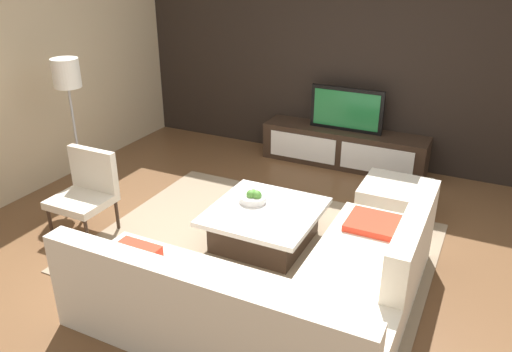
{
  "coord_description": "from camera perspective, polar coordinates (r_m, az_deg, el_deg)",
  "views": [
    {
      "loc": [
        1.77,
        -3.9,
        2.75
      ],
      "look_at": [
        -0.34,
        0.39,
        0.58
      ],
      "focal_mm": 35.69,
      "sensor_mm": 36.0,
      "label": 1
    }
  ],
  "objects": [
    {
      "name": "sectional_couch",
      "position": [
        4.08,
        2.82,
        -12.89
      ],
      "size": [
        2.48,
        2.3,
        0.81
      ],
      "color": "beige",
      "rests_on": "ground"
    },
    {
      "name": "accent_chair_near",
      "position": [
        5.49,
        -18.43,
        -1.24
      ],
      "size": [
        0.57,
        0.52,
        0.87
      ],
      "rotation": [
        0.0,
        0.0,
        0.03
      ],
      "color": "#332319",
      "rests_on": "ground"
    },
    {
      "name": "side_wall_left",
      "position": [
        6.58,
        -24.18,
        10.51
      ],
      "size": [
        0.12,
        5.2,
        2.8
      ],
      "primitive_type": "cube",
      "color": "#C6B28E",
      "rests_on": "ground"
    },
    {
      "name": "fruit_bowl",
      "position": [
        5.13,
        -0.31,
        -2.4
      ],
      "size": [
        0.28,
        0.28,
        0.14
      ],
      "color": "silver",
      "rests_on": "coffee_table"
    },
    {
      "name": "ottoman",
      "position": [
        5.76,
        15.2,
        -2.76
      ],
      "size": [
        0.7,
        0.7,
        0.4
      ],
      "primitive_type": "cube",
      "color": "beige",
      "rests_on": "ground"
    },
    {
      "name": "feature_wall_back",
      "position": [
        6.97,
        11.23,
        12.82
      ],
      "size": [
        6.4,
        0.12,
        2.8
      ],
      "primitive_type": "cube",
      "color": "black",
      "rests_on": "ground"
    },
    {
      "name": "floor_lamp",
      "position": [
        6.1,
        -20.36,
        9.74
      ],
      "size": [
        0.3,
        0.3,
        1.63
      ],
      "color": "#A5A5AA",
      "rests_on": "ground"
    },
    {
      "name": "ground_plane",
      "position": [
        5.09,
        1.5,
        -8.26
      ],
      "size": [
        14.0,
        14.0,
        0.0
      ],
      "primitive_type": "plane",
      "color": "brown"
    },
    {
      "name": "media_console",
      "position": [
        7.0,
        9.79,
        3.16
      ],
      "size": [
        2.2,
        0.49,
        0.5
      ],
      "color": "#332319",
      "rests_on": "ground"
    },
    {
      "name": "coffee_table",
      "position": [
        5.1,
        0.98,
        -5.54
      ],
      "size": [
        1.04,
        1.07,
        0.38
      ],
      "color": "#332319",
      "rests_on": "ground"
    },
    {
      "name": "area_rug",
      "position": [
        5.12,
        0.48,
        -7.95
      ],
      "size": [
        3.26,
        2.56,
        0.01
      ],
      "primitive_type": "cube",
      "color": "gray",
      "rests_on": "ground"
    },
    {
      "name": "television",
      "position": [
        6.83,
        10.11,
        7.36
      ],
      "size": [
        0.98,
        0.06,
        0.57
      ],
      "color": "black",
      "rests_on": "media_console"
    }
  ]
}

